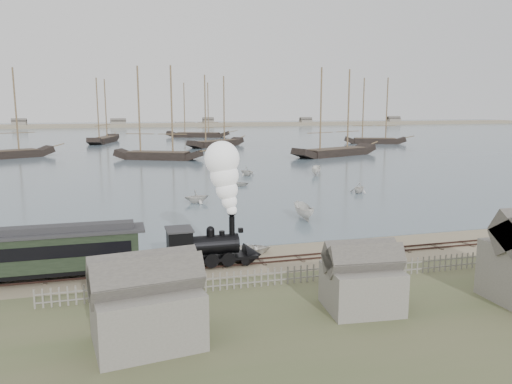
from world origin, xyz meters
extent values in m
plane|color=gray|center=(0.00, 0.00, 0.00)|extent=(600.00, 600.00, 0.00)
cube|color=#465765|center=(0.00, 170.00, 0.03)|extent=(600.00, 336.00, 0.06)
cube|color=#38231E|center=(0.00, -2.50, 0.10)|extent=(120.00, 0.08, 0.12)
cube|color=#38231E|center=(0.00, -1.50, 0.10)|extent=(120.00, 0.08, 0.12)
cube|color=#3F3128|center=(0.00, -2.00, 0.03)|extent=(120.00, 1.80, 0.06)
cube|color=tan|center=(0.00, 250.00, 0.00)|extent=(500.00, 20.00, 1.80)
cube|color=black|center=(-4.68, -2.00, 0.67)|extent=(6.33, 1.86, 0.23)
cylinder|color=black|center=(-5.05, -2.00, 1.60)|extent=(3.91, 1.40, 1.40)
cube|color=black|center=(-7.09, -2.00, 1.79)|extent=(1.67, 2.05, 2.14)
cube|color=#2E2E30|center=(-7.09, -2.00, 2.90)|extent=(1.86, 2.23, 0.11)
cylinder|color=black|center=(-3.28, -2.00, 2.86)|extent=(0.41, 0.41, 1.49)
sphere|color=black|center=(-4.86, -2.00, 2.69)|extent=(0.60, 0.60, 0.60)
cone|color=black|center=(-1.70, -2.00, 0.58)|extent=(1.30, 1.86, 1.86)
cube|color=black|center=(-2.63, -2.00, 2.53)|extent=(0.33, 0.33, 0.33)
cube|color=black|center=(-16.08, -2.00, 0.68)|extent=(13.17, 2.16, 0.33)
cube|color=black|center=(-16.08, -2.00, 1.99)|extent=(12.23, 2.35, 2.35)
cube|color=black|center=(-16.08, -3.19, 2.23)|extent=(11.29, 0.06, 0.85)
cube|color=black|center=(-16.08, -0.81, 2.23)|extent=(11.29, 0.06, 0.85)
cube|color=#2E2E30|center=(-16.08, -2.00, 3.22)|extent=(13.17, 2.54, 0.17)
cube|color=#2E2E30|center=(-16.08, -2.00, 3.50)|extent=(11.76, 1.13, 0.42)
imported|color=silver|center=(-1.39, 0.33, 0.37)|extent=(2.80, 3.76, 0.74)
imported|color=silver|center=(-2.19, 21.84, 0.83)|extent=(2.91, 3.26, 1.55)
imported|color=silver|center=(7.03, 10.44, 0.83)|extent=(4.05, 1.70, 1.54)
imported|color=silver|center=(5.44, 32.95, 0.41)|extent=(3.04, 3.78, 0.70)
imported|color=silver|center=(19.69, 22.95, 0.75)|extent=(3.41, 3.47, 1.38)
imported|color=silver|center=(20.88, 40.86, 0.80)|extent=(4.06, 3.00, 1.48)
imported|color=silver|center=(9.47, 42.93, 0.83)|extent=(3.77, 3.61, 1.54)
camera|label=1|loc=(-11.02, -36.38, 11.49)|focal=35.00mm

